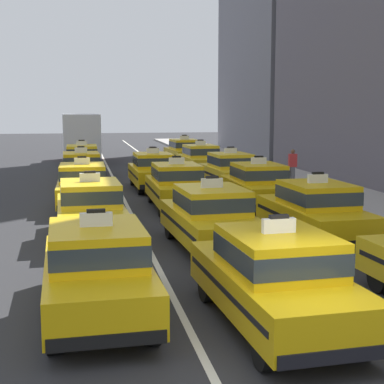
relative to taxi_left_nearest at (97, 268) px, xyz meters
name	(u,v)px	position (x,y,z in m)	size (l,w,h in m)	color
ground_plane	(325,371)	(3.08, -2.86, -0.88)	(160.00, 160.00, 0.00)	#2B2B2D
lane_stripe_left_center	(118,187)	(1.48, 17.14, -0.87)	(0.14, 80.00, 0.01)	silver
lane_stripe_center_right	(185,186)	(4.68, 17.14, -0.87)	(0.14, 80.00, 0.01)	silver
sidewalk_curb	(340,196)	(10.28, 12.14, -0.80)	(4.00, 90.00, 0.15)	#9E9993
taxi_left_nearest	(97,268)	(0.00, 0.00, 0.00)	(1.95, 4.61, 1.96)	black
taxi_left_second	(90,209)	(0.02, 6.28, 0.00)	(1.95, 4.61, 1.96)	black
taxi_left_third	(83,185)	(-0.16, 11.42, 0.00)	(1.85, 4.57, 1.96)	black
taxi_left_fourth	(81,169)	(-0.18, 17.09, 0.00)	(1.95, 4.61, 1.96)	black
taxi_left_fifth	(82,159)	(-0.11, 22.47, 0.00)	(1.84, 4.57, 1.96)	black
box_truck_left_sixth	(81,136)	(-0.13, 30.00, 0.90)	(2.46, 7.03, 3.27)	black
taxi_center_nearest	(275,277)	(2.92, -1.11, 0.00)	(2.03, 4.64, 1.96)	black
taxi_center_second	(211,217)	(3.07, 4.45, 0.00)	(2.03, 4.64, 1.96)	black
taxi_center_third	(176,185)	(3.22, 10.87, 0.00)	(1.82, 4.56, 1.96)	black
taxi_center_fourth	(153,170)	(3.01, 16.11, 0.00)	(1.88, 4.58, 1.96)	black
taxi_right_second	(315,210)	(6.12, 4.83, 0.00)	(2.00, 4.63, 1.96)	black
taxi_right_third	(257,185)	(6.18, 10.38, 0.00)	(1.85, 4.57, 1.96)	black
taxi_right_fourth	(230,170)	(6.45, 15.48, 0.00)	(2.03, 4.64, 1.96)	black
taxi_right_fifth	(200,159)	(6.32, 21.52, 0.00)	(1.98, 4.62, 1.96)	black
taxi_right_sixth	(184,151)	(6.47, 27.35, 0.00)	(2.05, 4.65, 1.96)	black
pedestrian_near_crosswalk	(292,167)	(9.39, 15.33, 0.10)	(0.47, 0.24, 1.65)	slate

